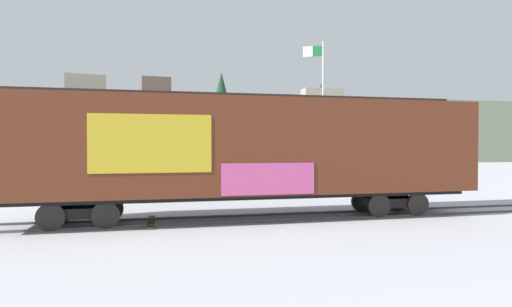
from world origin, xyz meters
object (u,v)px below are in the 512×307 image
(freight_car, at_px, (248,148))
(parked_car_blue, at_px, (382,179))
(parked_car_silver, at_px, (275,180))
(flagpole, at_px, (320,98))
(parked_car_tan, at_px, (183,183))

(freight_car, xyz_separation_m, parked_car_blue, (9.39, 6.69, -1.85))
(freight_car, relative_size, parked_car_blue, 4.06)
(parked_car_silver, bearing_deg, freight_car, -113.20)
(flagpole, height_order, parked_car_tan, flagpole)
(flagpole, bearing_deg, parked_car_silver, -133.14)
(parked_car_tan, height_order, parked_car_blue, parked_car_tan)
(parked_car_tan, bearing_deg, freight_car, -72.70)
(freight_car, bearing_deg, flagpole, 57.32)
(flagpole, xyz_separation_m, parked_car_tan, (-9.60, -4.90, -5.28))
(parked_car_blue, bearing_deg, flagpole, 110.80)
(freight_car, bearing_deg, parked_car_tan, 107.30)
(freight_car, relative_size, flagpole, 1.78)
(freight_car, height_order, flagpole, flagpole)
(parked_car_silver, bearing_deg, parked_car_tan, -179.88)
(freight_car, distance_m, flagpole, 14.29)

